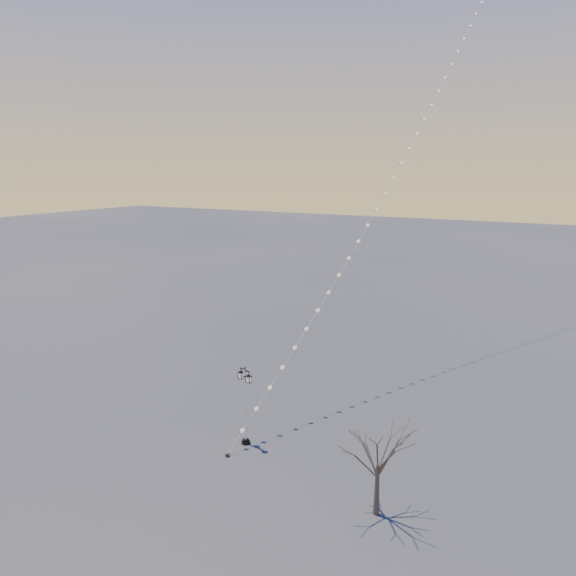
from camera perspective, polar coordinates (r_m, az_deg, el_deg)
The scene contains 4 objects.
ground at distance 32.03m, azimuth -5.69°, elevation -17.53°, with size 300.00×300.00×0.00m, color #3F413F.
street_lamp at distance 33.10m, azimuth -4.35°, elevation -11.40°, with size 1.14×0.71×4.72m.
bare_tree at distance 26.97m, azimuth 9.12°, elevation -16.07°, with size 2.73×2.73×4.54m.
kite_train at distance 45.43m, azimuth 11.51°, elevation 14.62°, with size 6.49×40.06×36.07m.
Camera 1 is at (16.06, -22.71, 15.88)m, focal length 35.15 mm.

